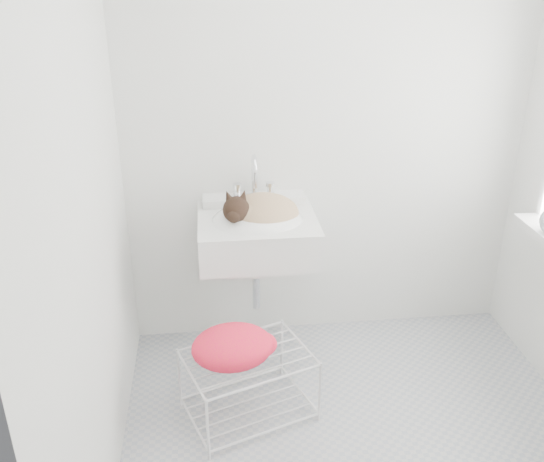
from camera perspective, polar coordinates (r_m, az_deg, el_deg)
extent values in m
cube|color=#ABABAB|center=(2.98, 8.37, -19.43)|extent=(2.20, 2.00, 0.02)
cube|color=white|center=(3.22, 5.37, 10.02)|extent=(2.20, 0.02, 2.50)
cube|color=white|center=(2.25, -17.71, 2.38)|extent=(0.02, 2.00, 2.50)
cube|color=white|center=(3.05, -1.44, 1.32)|extent=(0.61, 0.53, 0.24)
ellipsoid|color=#9E7B57|center=(3.03, -0.86, 1.79)|extent=(0.40, 0.36, 0.19)
sphere|color=black|center=(2.93, -3.62, 2.75)|extent=(0.15, 0.15, 0.14)
torus|color=red|center=(2.94, -3.29, 2.03)|extent=(0.13, 0.13, 0.05)
cube|color=silver|center=(3.00, -2.28, -14.84)|extent=(0.67, 0.57, 0.34)
ellipsoid|color=red|center=(2.84, -3.79, -11.87)|extent=(0.42, 0.32, 0.16)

